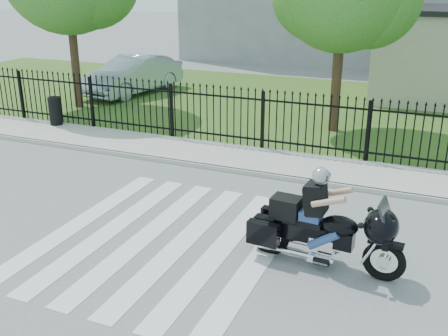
% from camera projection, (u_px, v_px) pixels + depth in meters
% --- Properties ---
extents(ground, '(120.00, 120.00, 0.00)m').
position_uv_depth(ground, '(164.00, 239.00, 10.38)').
color(ground, slate).
rests_on(ground, ground).
extents(crosswalk, '(5.00, 5.50, 0.01)m').
position_uv_depth(crosswalk, '(164.00, 239.00, 10.38)').
color(crosswalk, silver).
rests_on(crosswalk, ground).
extents(sidewalk, '(40.00, 2.00, 0.12)m').
position_uv_depth(sidewalk, '(250.00, 159.00, 14.69)').
color(sidewalk, '#ADAAA3').
rests_on(sidewalk, ground).
extents(curb, '(40.00, 0.12, 0.12)m').
position_uv_depth(curb, '(237.00, 171.00, 13.82)').
color(curb, '#ADAAA3').
rests_on(curb, ground).
extents(grass_strip, '(40.00, 12.00, 0.02)m').
position_uv_depth(grass_strip, '(311.00, 107.00, 20.77)').
color(grass_strip, '#31581E').
rests_on(grass_strip, ground).
extents(iron_fence, '(26.00, 0.04, 1.80)m').
position_uv_depth(iron_fence, '(263.00, 122.00, 15.26)').
color(iron_fence, black).
rests_on(iron_fence, ground).
extents(motorcycle_rider, '(2.86, 1.00, 1.89)m').
position_uv_depth(motorcycle_rider, '(321.00, 225.00, 9.23)').
color(motorcycle_rider, black).
rests_on(motorcycle_rider, ground).
extents(parked_car, '(2.54, 5.20, 1.64)m').
position_uv_depth(parked_car, '(133.00, 75.00, 22.82)').
color(parked_car, '#96A8BD').
rests_on(parked_car, grass_strip).
extents(litter_bin, '(0.55, 0.55, 0.95)m').
position_uv_depth(litter_bin, '(55.00, 111.00, 17.76)').
color(litter_bin, black).
rests_on(litter_bin, sidewalk).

